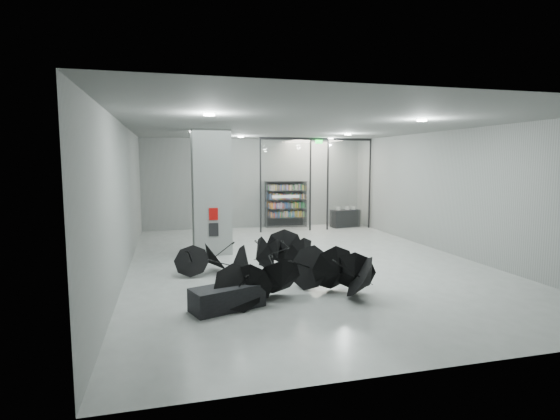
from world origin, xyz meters
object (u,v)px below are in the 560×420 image
object	(u,v)px
bench	(227,297)
umbrella_cluster	(281,273)
bookshelf	(286,204)
shop_counter	(345,218)
column	(211,192)

from	to	relation	value
bench	umbrella_cluster	xyz separation A→B (m)	(1.48, 1.35, 0.08)
bench	umbrella_cluster	distance (m)	2.01
bookshelf	umbrella_cluster	world-z (taller)	bookshelf
bench	shop_counter	world-z (taller)	shop_counter
bench	umbrella_cluster	bearing A→B (deg)	22.52
bench	umbrella_cluster	size ratio (longest dim) A/B	0.31
bench	shop_counter	distance (m)	11.76
bookshelf	shop_counter	size ratio (longest dim) A/B	1.58
bench	shop_counter	bearing A→B (deg)	35.34
bookshelf	umbrella_cluster	xyz separation A→B (m)	(-2.64, -9.05, -0.73)
column	bookshelf	distance (m)	6.20
bookshelf	shop_counter	distance (m)	2.78
bench	column	bearing A→B (deg)	67.55
column	shop_counter	bearing A→B (deg)	31.74
bookshelf	shop_counter	bearing A→B (deg)	-11.86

